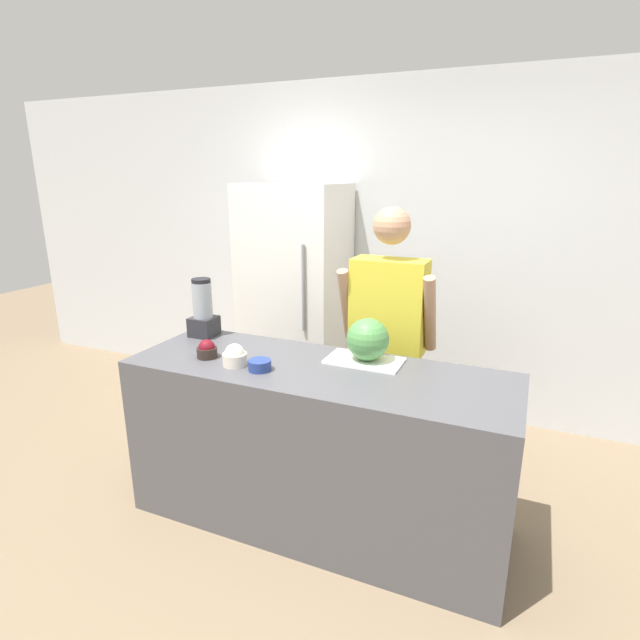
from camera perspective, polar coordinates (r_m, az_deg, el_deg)
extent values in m
plane|color=#7F6B51|center=(2.83, -3.41, -25.59)|extent=(14.00, 14.00, 0.00)
cube|color=silver|center=(4.06, 9.33, 7.77)|extent=(8.00, 0.06, 2.60)
cube|color=#4C4C51|center=(2.81, -0.29, -14.22)|extent=(2.04, 0.70, 0.92)
cube|color=white|center=(4.05, -2.84, 2.36)|extent=(0.77, 0.64, 1.82)
cylinder|color=gray|center=(3.62, -1.92, 3.64)|extent=(0.02, 0.02, 0.64)
cube|color=#333338|center=(3.32, 7.39, -10.25)|extent=(0.34, 0.18, 0.82)
cube|color=gold|center=(3.07, 7.86, 1.54)|extent=(0.45, 0.22, 0.58)
sphere|color=tan|center=(2.99, 8.22, 10.63)|extent=(0.22, 0.22, 0.22)
cylinder|color=tan|center=(3.11, 3.05, 1.68)|extent=(0.07, 0.23, 0.49)
cylinder|color=tan|center=(2.98, 12.44, 0.65)|extent=(0.07, 0.23, 0.49)
cube|color=white|center=(2.69, 5.09, -4.66)|extent=(0.40, 0.23, 0.01)
sphere|color=#4C8C47|center=(2.65, 5.48, -2.22)|extent=(0.23, 0.23, 0.23)
cylinder|color=#2D231E|center=(2.81, -12.78, -3.64)|extent=(0.11, 0.11, 0.06)
sphere|color=maroon|center=(2.80, -12.81, -3.09)|extent=(0.09, 0.09, 0.09)
cylinder|color=beige|center=(2.67, -9.71, -4.45)|extent=(0.13, 0.13, 0.07)
sphere|color=white|center=(2.66, -9.74, -3.79)|extent=(0.10, 0.10, 0.10)
cylinder|color=navy|center=(2.58, -6.91, -5.15)|extent=(0.12, 0.12, 0.06)
cube|color=#28282D|center=(3.18, -13.12, -0.71)|extent=(0.15, 0.15, 0.12)
cylinder|color=#99A3AD|center=(3.14, -13.31, 2.24)|extent=(0.12, 0.12, 0.22)
cylinder|color=black|center=(3.11, -13.46, 4.40)|extent=(0.12, 0.12, 0.02)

